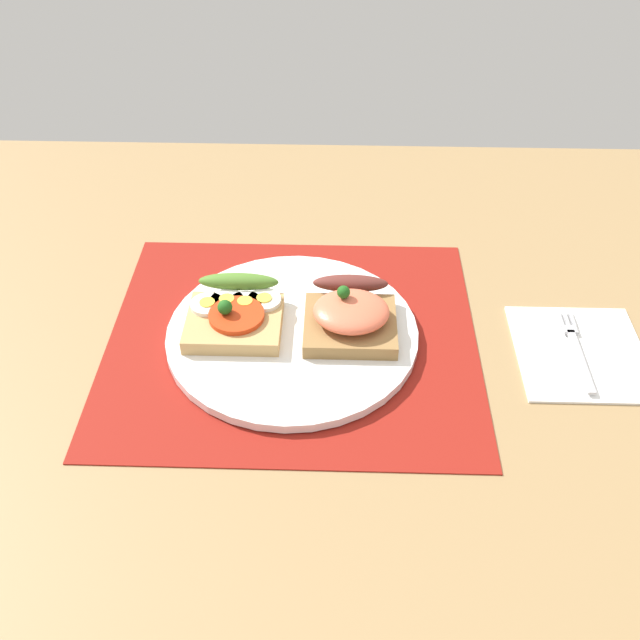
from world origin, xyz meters
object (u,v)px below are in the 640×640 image
Objects in this scene: sandwich_salmon at (351,314)px; fork at (576,346)px; sandwich_egg_tomato at (235,312)px; plate at (292,333)px; napkin at (580,352)px.

fork is (24.06, -1.64, -2.45)cm from sandwich_salmon.
sandwich_egg_tomato is 0.78× the size of fork.
sandwich_egg_tomato is at bearing 176.41° from fork.
fork is at bearing -1.90° from plate.
sandwich_egg_tomato is 0.70× the size of napkin.
sandwich_salmon is (6.25, 0.63, 2.40)cm from plate.
sandwich_salmon is 24.24cm from fork.
sandwich_salmon is (12.48, -0.65, 0.52)cm from sandwich_egg_tomato.
sandwich_egg_tomato reaches higher than napkin.
fork is at bearing -3.59° from sandwich_egg_tomato.
sandwich_egg_tomato reaches higher than plate.
sandwich_salmon reaches higher than napkin.
napkin is at bearing -4.74° from sandwich_salmon.
plate reaches higher than napkin.
plate is 2.67× the size of sandwich_egg_tomato.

